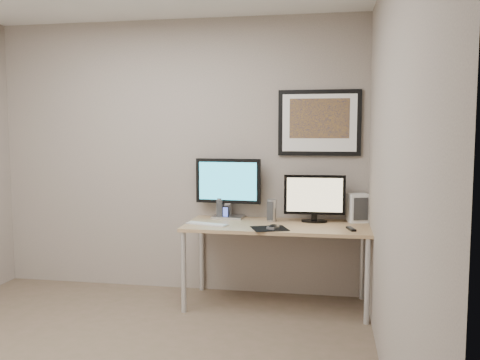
{
  "coord_description": "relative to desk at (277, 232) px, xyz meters",
  "views": [
    {
      "loc": [
        1.45,
        -3.03,
        1.54
      ],
      "look_at": [
        0.72,
        1.1,
        1.14
      ],
      "focal_mm": 38.0,
      "sensor_mm": 36.0,
      "label": 1
    }
  ],
  "objects": [
    {
      "name": "monitor_large",
      "position": [
        -0.48,
        0.24,
        0.38
      ],
      "size": [
        0.62,
        0.21,
        0.56
      ],
      "rotation": [
        0.0,
        0.0,
        -0.05
      ],
      "color": "#B3B3B8",
      "rests_on": "desk"
    },
    {
      "name": "speaker_left",
      "position": [
        -0.56,
        0.25,
        0.16
      ],
      "size": [
        0.08,
        0.08,
        0.19
      ],
      "primitive_type": "cylinder",
      "rotation": [
        0.0,
        0.0,
        0.03
      ],
      "color": "#B3B3B8",
      "rests_on": "desk"
    },
    {
      "name": "remote",
      "position": [
        0.63,
        -0.14,
        0.08
      ],
      "size": [
        0.08,
        0.17,
        0.02
      ],
      "primitive_type": "cube",
      "rotation": [
        0.0,
        0.0,
        0.26
      ],
      "color": "black",
      "rests_on": "desk"
    },
    {
      "name": "speaker_right",
      "position": [
        -0.06,
        0.14,
        0.17
      ],
      "size": [
        0.1,
        0.1,
        0.2
      ],
      "primitive_type": "cylinder",
      "rotation": [
        0.0,
        0.0,
        -0.29
      ],
      "color": "#B3B3B8",
      "rests_on": "desk"
    },
    {
      "name": "phone_dock",
      "position": [
        -0.49,
        0.18,
        0.13
      ],
      "size": [
        0.06,
        0.06,
        0.12
      ],
      "primitive_type": "cube",
      "rotation": [
        0.0,
        0.0,
        -0.11
      ],
      "color": "black",
      "rests_on": "desk"
    },
    {
      "name": "room",
      "position": [
        -1.0,
        -0.9,
        0.98
      ],
      "size": [
        3.6,
        3.6,
        3.6
      ],
      "color": "white",
      "rests_on": "ground"
    },
    {
      "name": "mouse",
      "position": [
        -0.01,
        -0.22,
        0.09
      ],
      "size": [
        0.1,
        0.13,
        0.04
      ],
      "primitive_type": "ellipsoid",
      "rotation": [
        0.0,
        0.0,
        -0.33
      ],
      "color": "black",
      "rests_on": "mousepad"
    },
    {
      "name": "keyboard",
      "position": [
        -0.6,
        -0.12,
        0.07
      ],
      "size": [
        0.39,
        0.2,
        0.01
      ],
      "primitive_type": "cube",
      "rotation": [
        0.0,
        0.0,
        -0.27
      ],
      "color": "silver",
      "rests_on": "desk"
    },
    {
      "name": "framed_art",
      "position": [
        0.35,
        0.33,
        0.96
      ],
      "size": [
        0.75,
        0.04,
        0.6
      ],
      "color": "black",
      "rests_on": "room"
    },
    {
      "name": "mousepad",
      "position": [
        -0.04,
        -0.21,
        0.07
      ],
      "size": [
        0.36,
        0.34,
        0.0
      ],
      "primitive_type": "cube",
      "rotation": [
        0.0,
        0.0,
        0.37
      ],
      "color": "black",
      "rests_on": "desk"
    },
    {
      "name": "fan_unit",
      "position": [
        0.71,
        0.24,
        0.19
      ],
      "size": [
        0.2,
        0.17,
        0.26
      ],
      "primitive_type": "cube",
      "rotation": [
        0.0,
        0.0,
        0.35
      ],
      "color": "white",
      "rests_on": "desk"
    },
    {
      "name": "desk",
      "position": [
        0.0,
        0.0,
        0.0
      ],
      "size": [
        1.6,
        0.7,
        0.73
      ],
      "color": "#936D47",
      "rests_on": "floor"
    },
    {
      "name": "monitor_tv",
      "position": [
        0.32,
        0.16,
        0.29
      ],
      "size": [
        0.54,
        0.13,
        0.43
      ],
      "rotation": [
        0.0,
        0.0,
        0.04
      ],
      "color": "black",
      "rests_on": "desk"
    }
  ]
}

